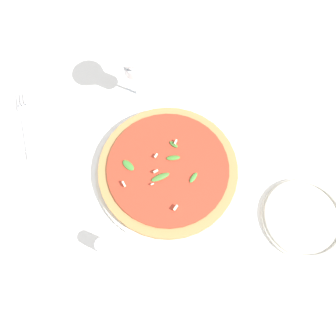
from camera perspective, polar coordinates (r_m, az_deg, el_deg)
ground_plane at (r=0.81m, az=-1.30°, el=-1.65°), size 6.00×6.00×0.00m
pizza_arugula_main at (r=0.80m, az=-0.00°, el=-0.34°), size 0.36×0.36×0.05m
wine_glass at (r=0.82m, az=-6.13°, el=17.55°), size 0.09×0.09×0.17m
napkin at (r=0.93m, az=-23.45°, el=6.20°), size 0.14×0.11×0.01m
fork at (r=0.93m, az=-23.62°, el=6.72°), size 0.20×0.07×0.00m
side_plate_white at (r=0.83m, az=22.47°, el=-8.00°), size 0.19×0.19×0.02m
shaker_pepper at (r=0.75m, az=-11.00°, el=-13.30°), size 0.03×0.03×0.07m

